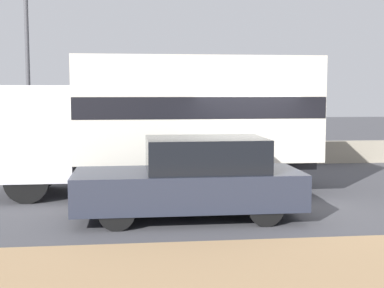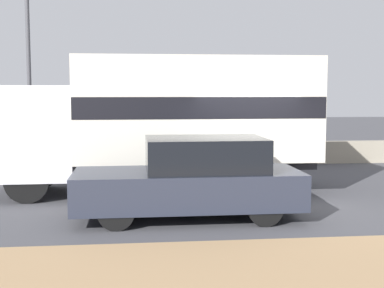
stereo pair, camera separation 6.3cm
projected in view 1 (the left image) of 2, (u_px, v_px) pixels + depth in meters
ground_plane at (258, 209)px, 11.81m from camera, size 80.00×80.00×0.00m
stone_wall_backdrop at (210, 154)px, 18.84m from camera, size 60.00×0.35×0.79m
street_lamp at (28, 61)px, 17.37m from camera, size 0.56×0.28×6.06m
box_truck at (166, 116)px, 13.64m from camera, size 8.16×2.52×3.45m
car_hatchback at (193, 179)px, 10.88m from camera, size 4.60×1.81×1.66m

